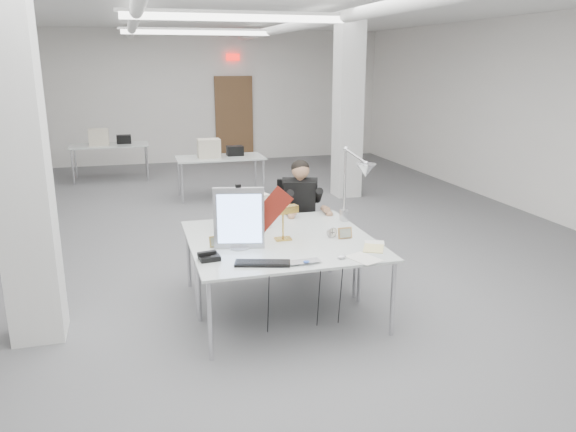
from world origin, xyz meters
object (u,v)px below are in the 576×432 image
object	(u,v)px
monitor	(239,218)
architect_lamp	(354,183)
bankers_lamp	(283,221)
desk_phone	(209,257)
seated_person	(300,197)
beige_monitor	(246,210)
desk_main	(293,255)
laptop	(306,264)
office_chair	(299,226)

from	to	relation	value
monitor	architect_lamp	distance (m)	1.36
bankers_lamp	desk_phone	distance (m)	0.89
seated_person	desk_phone	world-z (taller)	seated_person
desk_phone	architect_lamp	size ratio (longest dim) A/B	0.18
beige_monitor	architect_lamp	size ratio (longest dim) A/B	0.40
seated_person	monitor	xyz separation A→B (m)	(-0.99, -1.26, 0.15)
monitor	architect_lamp	xyz separation A→B (m)	(1.30, 0.37, 0.19)
desk_main	desk_phone	xyz separation A→B (m)	(-0.77, 0.04, 0.03)
desk_phone	architect_lamp	distance (m)	1.79
bankers_lamp	desk_phone	xyz separation A→B (m)	(-0.79, -0.38, -0.17)
laptop	beige_monitor	size ratio (longest dim) A/B	0.73
desk_main	laptop	bearing A→B (deg)	-85.44
seated_person	desk_phone	size ratio (longest dim) A/B	5.47
office_chair	seated_person	size ratio (longest dim) A/B	1.07
seated_person	beige_monitor	distance (m)	0.99
office_chair	beige_monitor	xyz separation A→B (m)	(-0.79, -0.65, 0.42)
office_chair	architect_lamp	size ratio (longest dim) A/B	1.08
beige_monitor	architect_lamp	world-z (taller)	architect_lamp
beige_monitor	office_chair	bearing A→B (deg)	22.36
desk_main	office_chair	size ratio (longest dim) A/B	1.73
desk_phone	architect_lamp	world-z (taller)	architect_lamp
desk_main	laptop	xyz separation A→B (m)	(0.03, -0.32, 0.02)
desk_main	office_chair	distance (m)	1.70
office_chair	desk_phone	world-z (taller)	office_chair
laptop	beige_monitor	world-z (taller)	beige_monitor
office_chair	architect_lamp	distance (m)	1.23
bankers_lamp	monitor	bearing A→B (deg)	179.48
monitor	bankers_lamp	distance (m)	0.50
seated_person	beige_monitor	size ratio (longest dim) A/B	2.50
office_chair	laptop	size ratio (longest dim) A/B	3.65
desk_main	beige_monitor	world-z (taller)	beige_monitor
architect_lamp	desk_main	bearing A→B (deg)	-130.67
seated_person	desk_main	bearing A→B (deg)	-90.62
monitor	desk_phone	distance (m)	0.49
bankers_lamp	beige_monitor	bearing A→B (deg)	99.42
desk_main	monitor	size ratio (longest dim) A/B	3.06
bankers_lamp	desk_phone	world-z (taller)	bankers_lamp
laptop	architect_lamp	bearing A→B (deg)	46.55
seated_person	monitor	size ratio (longest dim) A/B	1.65
laptop	beige_monitor	distance (m)	1.31
laptop	desk_phone	xyz separation A→B (m)	(-0.80, 0.36, 0.01)
seated_person	bankers_lamp	distance (m)	1.24
desk_main	architect_lamp	xyz separation A→B (m)	(0.85, 0.65, 0.49)
desk_phone	architect_lamp	bearing A→B (deg)	14.87
office_chair	beige_monitor	world-z (taller)	beige_monitor
office_chair	laptop	bearing A→B (deg)	-86.39
office_chair	monitor	bearing A→B (deg)	-108.32
laptop	desk_main	bearing A→B (deg)	91.44
monitor	desk_phone	bearing A→B (deg)	-129.26
monitor	desk_phone	world-z (taller)	monitor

